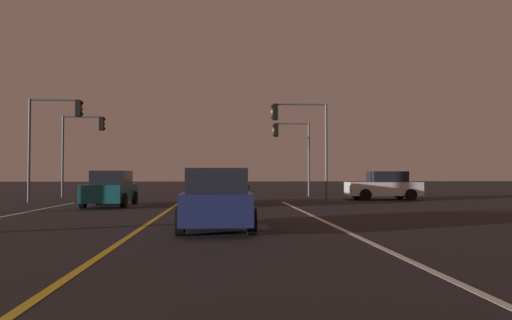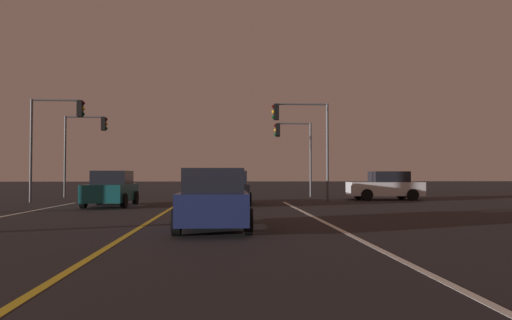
% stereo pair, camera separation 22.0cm
% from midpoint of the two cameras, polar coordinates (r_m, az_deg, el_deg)
% --- Properties ---
extents(lane_edge_right, '(0.16, 32.53, 0.01)m').
position_cam_midpoint_polar(lane_edge_right, '(10.67, 13.79, -9.92)').
color(lane_edge_right, silver).
rests_on(lane_edge_right, ground).
extents(lane_center_divider, '(0.16, 32.53, 0.01)m').
position_cam_midpoint_polar(lane_center_divider, '(10.45, -17.54, -10.06)').
color(lane_center_divider, gold).
rests_on(lane_center_divider, ground).
extents(car_ahead_far, '(2.02, 4.30, 1.70)m').
position_cam_midpoint_polar(car_ahead_far, '(23.97, -3.45, -3.39)').
color(car_ahead_far, black).
rests_on(car_ahead_far, ground).
extents(car_oncoming, '(2.02, 4.30, 1.70)m').
position_cam_midpoint_polar(car_oncoming, '(24.04, -17.11, -3.32)').
color(car_oncoming, black).
rests_on(car_oncoming, ground).
extents(car_crossing_side, '(4.30, 2.02, 1.70)m').
position_cam_midpoint_polar(car_crossing_side, '(29.80, 14.75, -3.00)').
color(car_crossing_side, black).
rests_on(car_crossing_side, ground).
extents(car_lead_same_lane, '(2.02, 4.30, 1.70)m').
position_cam_midpoint_polar(car_lead_same_lane, '(13.47, -5.12, -4.73)').
color(car_lead_same_lane, black).
rests_on(car_lead_same_lane, ground).
extents(traffic_light_near_right, '(3.23, 0.36, 5.54)m').
position_cam_midpoint_polar(traffic_light_near_right, '(27.28, 5.00, 3.74)').
color(traffic_light_near_right, '#4C4C51').
rests_on(traffic_light_near_right, ground).
extents(traffic_light_near_left, '(2.93, 0.36, 5.64)m').
position_cam_midpoint_polar(traffic_light_near_left, '(28.49, -22.98, 3.74)').
color(traffic_light_near_left, '#4C4C51').
rests_on(traffic_light_near_left, ground).
extents(traffic_light_far_right, '(2.57, 0.36, 5.02)m').
position_cam_midpoint_polar(traffic_light_far_right, '(32.71, 4.00, 2.16)').
color(traffic_light_far_right, '#4C4C51').
rests_on(traffic_light_far_right, ground).
extents(traffic_light_far_left, '(2.82, 0.36, 5.37)m').
position_cam_midpoint_polar(traffic_light_far_left, '(33.71, -19.99, 2.57)').
color(traffic_light_far_left, '#4C4C51').
rests_on(traffic_light_far_left, ground).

